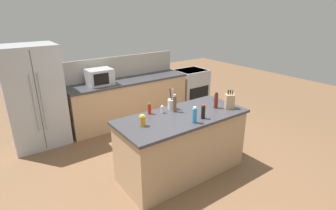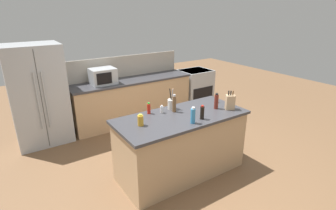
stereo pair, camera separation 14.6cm
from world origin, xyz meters
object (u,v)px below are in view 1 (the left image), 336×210
(hot_sauce_bottle, at_px, (149,109))
(microwave, at_px, (100,77))
(salt_shaker, at_px, (162,110))
(spice_jar_paprika, at_px, (215,99))
(knife_block, at_px, (230,101))
(pepper_grinder, at_px, (175,104))
(dish_soap_bottle, at_px, (194,115))
(refrigerator, at_px, (34,97))
(utensil_crock, at_px, (172,104))
(vinegar_bottle, at_px, (216,101))
(honey_jar, at_px, (142,121))
(soy_sauce_bottle, at_px, (203,112))
(range_oven, at_px, (191,87))

(hot_sauce_bottle, bearing_deg, microwave, 89.30)
(salt_shaker, distance_m, spice_jar_paprika, 0.98)
(knife_block, height_order, pepper_grinder, knife_block)
(knife_block, relative_size, dish_soap_bottle, 1.28)
(salt_shaker, distance_m, hot_sauce_bottle, 0.19)
(refrigerator, distance_m, microwave, 1.22)
(dish_soap_bottle, bearing_deg, utensil_crock, 84.13)
(knife_block, distance_m, vinegar_bottle, 0.20)
(honey_jar, height_order, soy_sauce_bottle, soy_sauce_bottle)
(salt_shaker, xyz_separation_m, pepper_grinder, (0.18, -0.06, 0.07))
(spice_jar_paprika, bearing_deg, hot_sauce_bottle, 170.92)
(utensil_crock, relative_size, soy_sauce_bottle, 1.59)
(range_oven, relative_size, spice_jar_paprika, 9.61)
(utensil_crock, relative_size, dish_soap_bottle, 1.42)
(pepper_grinder, relative_size, dish_soap_bottle, 1.18)
(hot_sauce_bottle, height_order, dish_soap_bottle, dish_soap_bottle)
(utensil_crock, xyz_separation_m, pepper_grinder, (-0.03, -0.12, 0.04))
(microwave, xyz_separation_m, soy_sauce_bottle, (0.49, -2.45, -0.06))
(honey_jar, height_order, hot_sauce_bottle, hot_sauce_bottle)
(microwave, bearing_deg, spice_jar_paprika, -61.49)
(dish_soap_bottle, bearing_deg, microwave, 96.75)
(microwave, height_order, salt_shaker, microwave)
(refrigerator, relative_size, utensil_crock, 5.65)
(refrigerator, distance_m, honey_jar, 2.40)
(range_oven, xyz_separation_m, knife_block, (-1.30, -2.40, 0.59))
(range_oven, height_order, vinegar_bottle, vinegar_bottle)
(microwave, height_order, dish_soap_bottle, microwave)
(range_oven, xyz_separation_m, hot_sauce_bottle, (-2.40, -1.88, 0.55))
(refrigerator, relative_size, spice_jar_paprika, 18.91)
(microwave, bearing_deg, dish_soap_bottle, -83.25)
(vinegar_bottle, bearing_deg, microwave, 112.17)
(range_oven, distance_m, dish_soap_bottle, 3.30)
(vinegar_bottle, bearing_deg, pepper_grinder, 157.81)
(knife_block, xyz_separation_m, hot_sauce_bottle, (-1.10, 0.52, -0.04))
(knife_block, xyz_separation_m, honey_jar, (-1.39, 0.22, -0.04))
(spice_jar_paprika, distance_m, dish_soap_bottle, 0.93)
(utensil_crock, bearing_deg, knife_block, -34.26)
(honey_jar, height_order, vinegar_bottle, vinegar_bottle)
(knife_block, relative_size, spice_jar_paprika, 3.03)
(hot_sauce_bottle, bearing_deg, knife_block, -25.27)
(microwave, height_order, knife_block, microwave)
(honey_jar, bearing_deg, range_oven, 38.89)
(refrigerator, xyz_separation_m, knife_block, (2.29, -2.45, 0.15))
(range_oven, xyz_separation_m, soy_sauce_bottle, (-1.89, -2.45, 0.57))
(soy_sauce_bottle, bearing_deg, hot_sauce_bottle, 131.57)
(microwave, relative_size, salt_shaker, 4.17)
(honey_jar, bearing_deg, soy_sauce_bottle, -19.20)
(spice_jar_paprika, bearing_deg, pepper_grinder, 177.19)
(range_oven, bearing_deg, knife_block, -118.48)
(refrigerator, height_order, salt_shaker, refrigerator)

